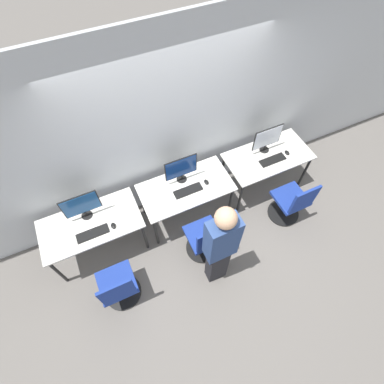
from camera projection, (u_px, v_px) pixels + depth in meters
name	position (u px, v px, depth m)	size (l,w,h in m)	color
ground_plane	(196.00, 230.00, 4.56)	(20.00, 20.00, 0.00)	slate
wall_back	(170.00, 130.00, 3.78)	(12.00, 0.05, 2.80)	silver
desk_left	(91.00, 226.00, 3.87)	(1.28, 0.66, 0.72)	silver
monitor_left	(81.00, 206.00, 3.68)	(0.46, 0.14, 0.44)	black
keyboard_left	(93.00, 234.00, 3.72)	(0.40, 0.13, 0.02)	black
mouse_left	(113.00, 226.00, 3.78)	(0.06, 0.09, 0.03)	black
office_chair_left	(119.00, 288.00, 3.70)	(0.48, 0.48, 0.91)	black
desk_center	(186.00, 190.00, 4.18)	(1.28, 0.66, 0.72)	silver
monitor_center	(181.00, 169.00, 3.99)	(0.46, 0.14, 0.44)	black
keyboard_center	(188.00, 191.00, 4.08)	(0.40, 0.13, 0.02)	black
mouse_center	(206.00, 182.00, 4.15)	(0.06, 0.09, 0.03)	black
office_chair_center	(205.00, 240.00, 4.05)	(0.48, 0.48, 0.91)	black
person_center	(220.00, 246.00, 3.39)	(0.36, 0.23, 1.73)	#232328
desk_right	(267.00, 159.00, 4.50)	(1.28, 0.66, 0.72)	silver
monitor_right	(267.00, 139.00, 4.30)	(0.46, 0.14, 0.44)	black
keyboard_right	(273.00, 160.00, 4.38)	(0.40, 0.13, 0.02)	black
mouse_right	(287.00, 153.00, 4.45)	(0.06, 0.09, 0.03)	black
office_chair_right	(291.00, 203.00, 4.38)	(0.48, 0.48, 0.91)	black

